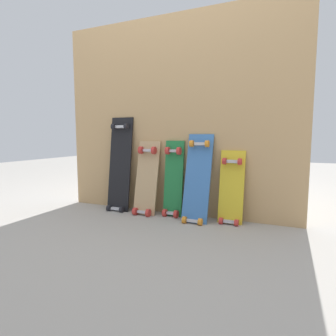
# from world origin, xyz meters

# --- Properties ---
(ground_plane) EXTENTS (12.00, 12.00, 0.00)m
(ground_plane) POSITION_xyz_m (0.00, 0.00, 0.00)
(ground_plane) COLOR #9E9991
(plywood_wall_panel) EXTENTS (2.16, 0.04, 1.72)m
(plywood_wall_panel) POSITION_xyz_m (0.00, 0.07, 0.86)
(plywood_wall_panel) COLOR tan
(plywood_wall_panel) RESTS_ON ground
(skateboard_black) EXTENTS (0.22, 0.19, 0.93)m
(skateboard_black) POSITION_xyz_m (-0.51, -0.03, 0.40)
(skateboard_black) COLOR black
(skateboard_black) RESTS_ON ground
(skateboard_natural) EXTENTS (0.21, 0.22, 0.71)m
(skateboard_natural) POSITION_xyz_m (-0.22, -0.04, 0.29)
(skateboard_natural) COLOR tan
(skateboard_natural) RESTS_ON ground
(skateboard_green) EXTENTS (0.17, 0.15, 0.71)m
(skateboard_green) POSITION_xyz_m (0.02, -0.01, 0.30)
(skateboard_green) COLOR #1E7238
(skateboard_green) RESTS_ON ground
(skateboard_blue) EXTENTS (0.21, 0.26, 0.78)m
(skateboard_blue) POSITION_xyz_m (0.26, -0.07, 0.32)
(skateboard_blue) COLOR #386BAD
(skateboard_blue) RESTS_ON ground
(skateboard_yellow) EXTENTS (0.19, 0.17, 0.65)m
(skateboard_yellow) POSITION_xyz_m (0.52, -0.02, 0.25)
(skateboard_yellow) COLOR gold
(skateboard_yellow) RESTS_ON ground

